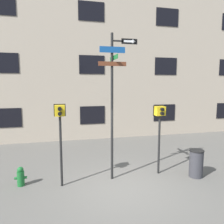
{
  "coord_description": "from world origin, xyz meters",
  "views": [
    {
      "loc": [
        -1.96,
        -6.45,
        3.39
      ],
      "look_at": [
        -0.18,
        0.85,
        2.43
      ],
      "focal_mm": 35.0,
      "sensor_mm": 36.0,
      "label": 1
    }
  ],
  "objects_px": {
    "pedestrian_signal_right": "(160,120)",
    "fire_hydrant": "(21,177)",
    "street_sign_pole": "(114,94)",
    "pedestrian_signal_left": "(60,123)",
    "trash_bin": "(196,163)"
  },
  "relations": [
    {
      "from": "street_sign_pole",
      "to": "pedestrian_signal_left",
      "type": "relative_size",
      "value": 1.85
    },
    {
      "from": "pedestrian_signal_right",
      "to": "fire_hydrant",
      "type": "bearing_deg",
      "value": 178.3
    },
    {
      "from": "street_sign_pole",
      "to": "pedestrian_signal_right",
      "type": "bearing_deg",
      "value": 1.57
    },
    {
      "from": "pedestrian_signal_left",
      "to": "fire_hydrant",
      "type": "distance_m",
      "value": 2.28
    },
    {
      "from": "pedestrian_signal_left",
      "to": "trash_bin",
      "type": "relative_size",
      "value": 2.72
    },
    {
      "from": "fire_hydrant",
      "to": "street_sign_pole",
      "type": "bearing_deg",
      "value": -3.53
    },
    {
      "from": "trash_bin",
      "to": "fire_hydrant",
      "type": "bearing_deg",
      "value": 173.02
    },
    {
      "from": "pedestrian_signal_left",
      "to": "pedestrian_signal_right",
      "type": "xyz_separation_m",
      "value": [
        3.6,
        0.19,
        -0.09
      ]
    },
    {
      "from": "pedestrian_signal_right",
      "to": "trash_bin",
      "type": "bearing_deg",
      "value": -26.63
    },
    {
      "from": "pedestrian_signal_left",
      "to": "fire_hydrant",
      "type": "bearing_deg",
      "value": 166.05
    },
    {
      "from": "fire_hydrant",
      "to": "pedestrian_signal_right",
      "type": "bearing_deg",
      "value": -1.7
    },
    {
      "from": "trash_bin",
      "to": "pedestrian_signal_right",
      "type": "bearing_deg",
      "value": 153.37
    },
    {
      "from": "street_sign_pole",
      "to": "fire_hydrant",
      "type": "relative_size",
      "value": 7.74
    },
    {
      "from": "street_sign_pole",
      "to": "pedestrian_signal_left",
      "type": "xyz_separation_m",
      "value": [
        -1.83,
        -0.14,
        -0.92
      ]
    },
    {
      "from": "street_sign_pole",
      "to": "fire_hydrant",
      "type": "distance_m",
      "value": 4.19
    }
  ]
}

